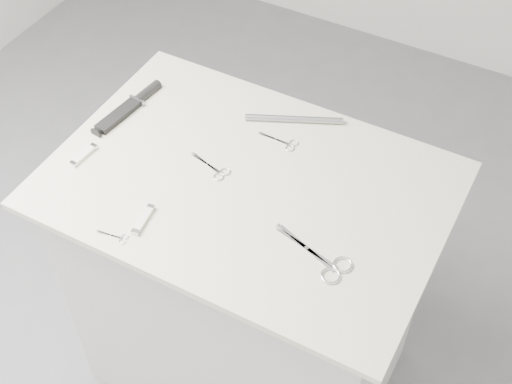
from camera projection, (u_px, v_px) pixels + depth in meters
The scene contains 11 objects.
ground at pixel (250, 363), 2.48m from camera, with size 4.00×4.00×0.01m, color slate.
plinth at pixel (249, 289), 2.14m from camera, with size 0.90×0.60×0.90m, color #B9B9B7.
display_board at pixel (247, 185), 1.80m from camera, with size 1.00×0.70×0.02m, color beige.
large_shears at pixel (326, 262), 1.62m from camera, with size 0.21×0.11×0.01m.
embroidery_scissors_a at pixel (216, 170), 1.82m from camera, with size 0.12×0.06×0.00m.
embroidery_scissors_b at pixel (284, 143), 1.89m from camera, with size 0.11×0.05×0.00m.
tiny_scissors at pixel (117, 237), 1.67m from camera, with size 0.08×0.03×0.00m.
sheathed_knife at pixel (132, 105), 1.98m from camera, with size 0.07×0.24×0.03m.
pocket_knife_a at pixel (84, 155), 1.85m from camera, with size 0.03×0.09×0.01m.
pocket_knife_b at pixel (143, 219), 1.70m from camera, with size 0.03×0.10×0.01m.
metal_rail at pixel (294, 119), 1.94m from camera, with size 0.02×0.02×0.27m, color gray.
Camera 1 is at (0.60, -1.06, 2.23)m, focal length 50.00 mm.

